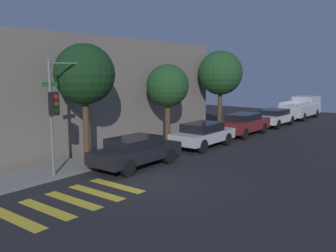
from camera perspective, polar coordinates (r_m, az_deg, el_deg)
The scene contains 13 objects.
ground_plane at distance 14.71m, azimuth -2.53°, elevation -8.63°, with size 60.00×60.00×0.00m, color black.
sidewalk at distance 17.64m, azimuth -13.17°, elevation -5.71°, with size 26.00×2.11×0.14m, color slate.
building_row at distance 20.83m, azimuth -21.23°, elevation 4.41°, with size 26.00×6.00×6.12m, color slate.
crosswalk at distance 13.19m, azimuth -14.32°, elevation -10.91°, with size 4.54×2.60×0.00m.
traffic_light_pole at distance 15.52m, azimuth -15.91°, elevation 4.20°, with size 2.39×0.56×4.75m.
sedan_near_corner at distance 16.88m, azimuth -4.90°, elevation -3.77°, with size 4.47×1.83×1.38m.
sedan_middle at distance 21.24m, azimuth 5.36°, elevation -1.23°, with size 4.26×1.85×1.40m.
sedan_far_end at distance 25.64m, azimuth 11.49°, elevation 0.39°, with size 4.68×1.77×1.47m.
sedan_tail_of_row at distance 30.47m, azimuth 15.95°, elevation 1.37°, with size 4.61×1.85×1.32m.
pickup_truck at distance 36.27m, azimuth 19.66°, elevation 2.69°, with size 5.74×2.06×1.93m.
tree_near_corner at distance 17.29m, azimuth -12.61°, elevation 7.61°, with size 2.74×2.74×5.53m.
tree_midblock at distance 21.69m, azimuth -0.07°, elevation 6.11°, with size 2.46×2.46×4.70m.
tree_far_end at distance 26.69m, azimuth 7.99°, elevation 7.98°, with size 3.10×3.10×5.71m.
Camera 1 is at (-10.70, -9.12, 4.32)m, focal length 40.00 mm.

